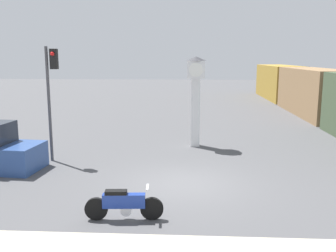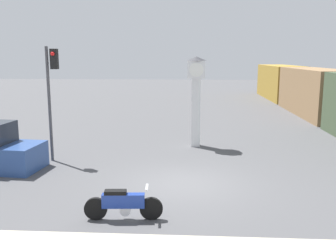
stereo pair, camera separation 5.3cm
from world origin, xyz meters
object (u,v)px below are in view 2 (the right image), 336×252
motorcycle (123,204)px  traffic_light (52,84)px  clock_tower (196,88)px  freight_train (315,92)px

motorcycle → traffic_light: 7.29m
motorcycle → clock_tower: 9.08m
traffic_light → clock_tower: bearing=27.0°
motorcycle → traffic_light: traffic_light is taller
freight_train → traffic_light: bearing=-137.3°
clock_tower → traffic_light: 6.57m
clock_tower → freight_train: clock_tower is taller
freight_train → traffic_light: traffic_light is taller
motorcycle → freight_train: freight_train is taller
traffic_light → motorcycle: bearing=-55.2°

